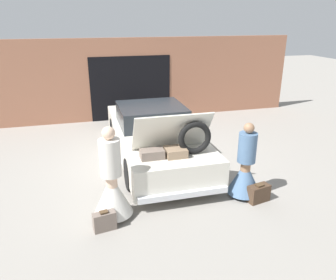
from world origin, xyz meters
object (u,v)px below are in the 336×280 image
at_px(car, 154,136).
at_px(suitcase_beside_right_person, 259,193).
at_px(person_left, 112,187).
at_px(person_right, 245,171).
at_px(suitcase_beside_left_person, 105,221).

distance_m(car, suitcase_beside_right_person, 3.09).
height_order(car, person_left, person_left).
relative_size(person_left, suitcase_beside_right_person, 3.66).
bearing_deg(person_right, person_left, 102.56).
bearing_deg(suitcase_beside_left_person, person_right, 8.90).
xyz_separation_m(person_left, suitcase_beside_left_person, (-0.19, -0.36, -0.44)).
bearing_deg(suitcase_beside_right_person, car, 119.40).
distance_m(suitcase_beside_left_person, suitcase_beside_right_person, 3.02).
distance_m(person_left, suitcase_beside_right_person, 2.87).
bearing_deg(suitcase_beside_left_person, person_left, 62.39).
height_order(suitcase_beside_left_person, suitcase_beside_right_person, suitcase_beside_right_person).
distance_m(person_left, person_right, 2.66).
bearing_deg(suitcase_beside_right_person, person_left, 175.75).
bearing_deg(person_left, suitcase_beside_right_person, 75.87).
bearing_deg(car, person_left, -118.46).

